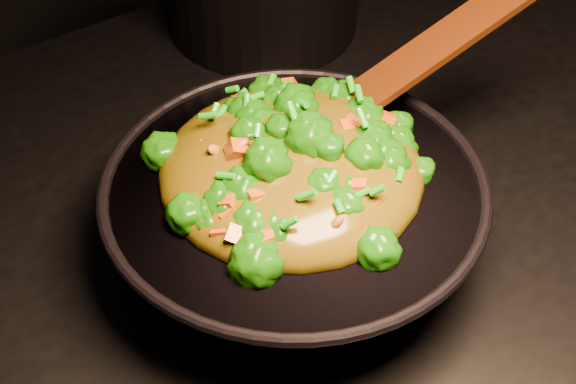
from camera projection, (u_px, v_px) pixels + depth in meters
wok at (294, 224)px, 0.85m from camera, size 0.40×0.40×0.10m
stir_fry at (291, 141)px, 0.80m from camera, size 0.32×0.32×0.09m
spatula at (403, 70)px, 0.86m from camera, size 0.28×0.07×0.12m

